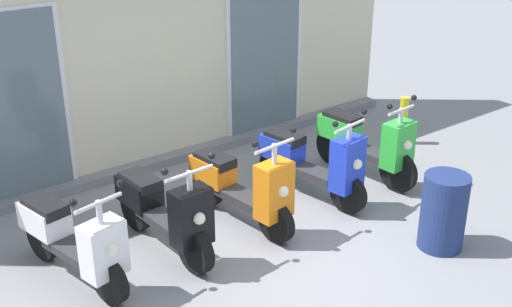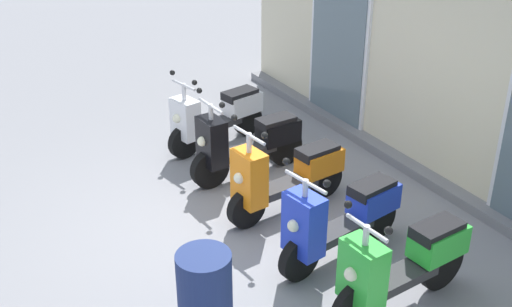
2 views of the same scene
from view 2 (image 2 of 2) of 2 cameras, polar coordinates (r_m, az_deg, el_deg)
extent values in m
plane|color=gray|center=(7.09, -2.17, -6.67)|extent=(40.00, 40.00, 0.00)
cube|color=beige|center=(7.94, 16.37, 9.82)|extent=(8.04, 0.30, 3.46)
cube|color=slate|center=(8.39, 13.70, -1.33)|extent=(8.04, 0.20, 0.12)
cube|color=silver|center=(9.29, 7.32, 9.30)|extent=(1.32, 0.04, 2.30)
cube|color=slate|center=(9.28, 7.21, 9.29)|extent=(1.20, 0.02, 2.22)
cylinder|color=black|center=(8.53, -6.39, 1.03)|extent=(0.19, 0.46, 0.45)
cylinder|color=black|center=(9.13, -0.74, 3.01)|extent=(0.19, 0.46, 0.45)
cube|color=#2D2D30|center=(8.78, -3.48, 2.65)|extent=(0.39, 0.72, 0.09)
cube|color=white|center=(8.41, -6.27, 3.09)|extent=(0.42, 0.31, 0.53)
sphere|color=#F2EFCC|center=(8.33, -7.02, 3.10)|extent=(0.12, 0.12, 0.12)
cube|color=white|center=(8.96, -1.24, 4.50)|extent=(0.40, 0.57, 0.28)
cube|color=black|center=(8.89, -1.44, 5.27)|extent=(0.35, 0.52, 0.11)
cylinder|color=silver|center=(8.28, -6.40, 5.40)|extent=(0.06, 0.06, 0.24)
cylinder|color=silver|center=(8.24, -6.43, 6.05)|extent=(0.48, 0.13, 0.04)
sphere|color=black|center=(8.02, -5.47, 6.27)|extent=(0.07, 0.07, 0.07)
sphere|color=black|center=(8.39, -7.42, 7.11)|extent=(0.07, 0.07, 0.07)
cylinder|color=black|center=(7.78, -4.11, -1.38)|extent=(0.15, 0.49, 0.48)
cylinder|color=black|center=(8.31, 2.53, 0.58)|extent=(0.15, 0.49, 0.48)
cube|color=#2D2D30|center=(7.98, -0.68, 0.27)|extent=(0.30, 0.70, 0.09)
cube|color=black|center=(7.64, -3.93, 1.04)|extent=(0.39, 0.26, 0.59)
sphere|color=#F2EFCC|center=(7.57, -4.80, 1.08)|extent=(0.12, 0.12, 0.12)
cube|color=black|center=(8.14, 1.99, 2.01)|extent=(0.33, 0.54, 0.28)
cube|color=black|center=(8.07, 1.77, 2.85)|extent=(0.29, 0.50, 0.11)
cylinder|color=silver|center=(7.48, -4.02, 3.64)|extent=(0.06, 0.06, 0.21)
cylinder|color=silver|center=(7.45, -4.04, 4.24)|extent=(0.53, 0.07, 0.04)
sphere|color=black|center=(7.20, -3.03, 4.31)|extent=(0.07, 0.07, 0.07)
sphere|color=black|center=(7.63, -5.05, 5.57)|extent=(0.07, 0.07, 0.07)
cylinder|color=black|center=(7.01, -0.86, -4.89)|extent=(0.16, 0.46, 0.45)
cylinder|color=black|center=(7.63, 6.12, -2.24)|extent=(0.16, 0.46, 0.45)
cube|color=#2D2D30|center=(7.25, 2.80, -2.84)|extent=(0.34, 0.73, 0.09)
cube|color=orange|center=(6.85, -0.60, -2.17)|extent=(0.40, 0.28, 0.61)
sphere|color=#F2EFCC|center=(6.76, -1.50, -2.18)|extent=(0.12, 0.12, 0.12)
cube|color=orange|center=(7.44, 5.64, -0.68)|extent=(0.36, 0.55, 0.28)
cube|color=black|center=(7.36, 5.46, 0.21)|extent=(0.31, 0.51, 0.11)
cylinder|color=silver|center=(6.66, -0.62, 0.88)|extent=(0.06, 0.06, 0.24)
cylinder|color=silver|center=(6.62, -0.62, 1.64)|extent=(0.54, 0.10, 0.04)
sphere|color=black|center=(6.38, 0.77, 1.63)|extent=(0.07, 0.07, 0.07)
sphere|color=black|center=(6.78, -1.95, 3.19)|extent=(0.07, 0.07, 0.07)
cylinder|color=black|center=(6.26, 3.87, -9.26)|extent=(0.18, 0.47, 0.46)
cylinder|color=black|center=(6.94, 10.74, -5.70)|extent=(0.18, 0.47, 0.46)
cube|color=#2D2D30|center=(6.53, 7.55, -6.67)|extent=(0.37, 0.73, 0.09)
cube|color=#1E38C6|center=(6.07, 4.26, -6.29)|extent=(0.41, 0.30, 0.62)
sphere|color=#F2EFCC|center=(5.97, 3.35, -6.40)|extent=(0.12, 0.12, 0.12)
cube|color=#1E38C6|center=(6.73, 10.38, -3.93)|extent=(0.38, 0.56, 0.28)
cube|color=black|center=(6.63, 10.25, -3.00)|extent=(0.34, 0.52, 0.11)
cylinder|color=silver|center=(5.87, 4.39, -3.14)|extent=(0.06, 0.06, 0.19)
cylinder|color=silver|center=(5.83, 4.41, -2.52)|extent=(0.53, 0.12, 0.04)
sphere|color=black|center=(5.62, 6.30, -2.65)|extent=(0.07, 0.07, 0.07)
sphere|color=black|center=(5.96, 2.70, -0.71)|extent=(0.07, 0.07, 0.07)
cylinder|color=black|center=(5.70, 8.85, -13.30)|extent=(0.12, 0.52, 0.52)
cylinder|color=black|center=(6.36, 16.12, -9.43)|extent=(0.12, 0.52, 0.52)
cube|color=#2D2D30|center=(5.96, 12.81, -10.52)|extent=(0.31, 0.68, 0.09)
cube|color=green|center=(5.51, 9.42, -10.37)|extent=(0.40, 0.27, 0.57)
sphere|color=#F2EFCC|center=(5.41, 8.43, -10.53)|extent=(0.12, 0.12, 0.12)
cube|color=green|center=(6.12, 15.86, -7.48)|extent=(0.34, 0.54, 0.28)
cube|color=black|center=(6.02, 15.78, -6.50)|extent=(0.30, 0.50, 0.11)
cylinder|color=silver|center=(5.30, 9.71, -7.22)|extent=(0.06, 0.06, 0.20)
cylinder|color=silver|center=(5.26, 9.78, -6.51)|extent=(0.47, 0.07, 0.04)
sphere|color=black|center=(5.07, 11.67, -6.72)|extent=(0.07, 0.07, 0.07)
sphere|color=black|center=(5.35, 8.16, -4.50)|extent=(0.07, 0.07, 0.07)
cylinder|color=navy|center=(5.54, -4.54, -12.43)|extent=(0.47, 0.47, 0.82)
camera|label=1|loc=(9.13, -43.09, 18.44)|focal=45.01mm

